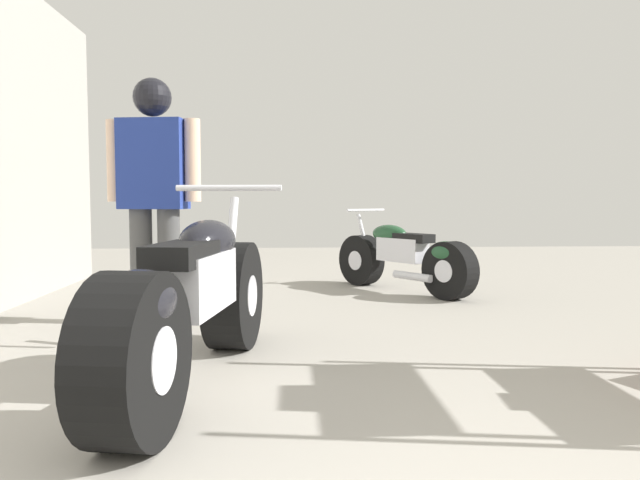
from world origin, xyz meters
name	(u,v)px	position (x,y,z in m)	size (l,w,h in m)	color
ground_plane	(346,340)	(0.00, 3.17, 0.00)	(15.22, 15.22, 0.00)	#9E998E
motorcycle_maroon_cruiser	(192,304)	(-0.86, 2.23, 0.42)	(0.73, 2.19, 1.02)	black
motorcycle_black_naked	(405,258)	(0.79, 5.21, 0.35)	(1.16, 1.56, 0.83)	black
mechanic_in_blue	(154,178)	(-1.37, 3.81, 1.09)	(0.72, 0.32, 1.82)	#4C4C4C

